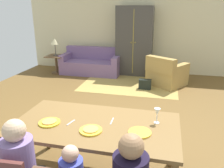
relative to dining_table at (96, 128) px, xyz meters
The scene contains 18 objects.
ground_plane 2.02m from the dining_table, 94.57° to the left, with size 7.48×6.63×0.02m, color brown.
back_wall 5.29m from the dining_table, 91.64° to the left, with size 7.48×0.10×2.70m, color beige.
dining_table is the anchor object (origin of this frame).
plate_near_man 0.55m from the dining_table, 167.20° to the right, with size 0.25×0.25×0.02m, color yellow.
pizza_near_man 0.55m from the dining_table, 167.20° to the right, with size 0.17×0.17×0.01m, color #D59A4E.
plate_near_child 0.19m from the dining_table, 90.00° to the right, with size 0.25×0.25×0.02m, color yellow.
pizza_near_child 0.20m from the dining_table, 90.00° to the right, with size 0.17×0.17×0.01m, color #E6A94E.
plate_near_woman 0.54m from the dining_table, 10.72° to the right, with size 0.25×0.25×0.02m, color yellow.
wine_glass 0.74m from the dining_table, 14.59° to the left, with size 0.07×0.07×0.19m.
fork 0.30m from the dining_table, behind, with size 0.02×0.15×0.01m, color silver.
knife 0.21m from the dining_table, 30.05° to the left, with size 0.01×0.17×0.01m, color silver.
area_rug 3.84m from the dining_table, 93.03° to the left, with size 2.60×1.80×0.01m, color tan.
couch 4.92m from the dining_table, 108.94° to the left, with size 1.88×0.86×0.82m.
armchair 4.03m from the dining_table, 78.83° to the left, with size 1.18×1.19×0.82m.
armoire 4.88m from the dining_table, 92.94° to the left, with size 1.10×0.59×2.10m.
side_table 5.15m from the dining_table, 121.70° to the left, with size 0.56×0.56×0.58m.
table_lamp 5.15m from the dining_table, 121.70° to the left, with size 0.26×0.26×0.54m.
handbag 3.53m from the dining_table, 85.79° to the left, with size 0.32×0.16×0.26m, color black.
Camera 1 is at (0.90, -3.46, 2.05)m, focal length 37.00 mm.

